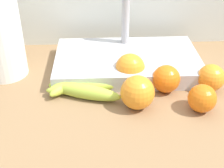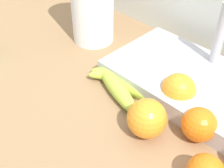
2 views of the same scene
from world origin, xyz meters
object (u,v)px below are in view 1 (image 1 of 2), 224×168
at_px(orange_back_left, 211,78).
at_px(orange_right, 138,92).
at_px(orange_front, 166,79).
at_px(orange_back_right, 202,98).
at_px(sink_basin, 127,61).
at_px(orange_center, 130,68).
at_px(banana_bunch, 82,84).

xyz_separation_m(orange_back_left, orange_right, (-0.20, -0.07, 0.01)).
bearing_deg(orange_back_left, orange_front, -179.20).
height_order(orange_back_right, orange_back_left, orange_back_left).
xyz_separation_m(orange_front, orange_back_left, (0.12, 0.00, -0.00)).
bearing_deg(sink_basin, orange_back_right, -52.19).
relative_size(orange_back_right, orange_right, 0.82).
relative_size(orange_front, sink_basin, 0.18).
xyz_separation_m(orange_right, sink_basin, (-0.01, 0.19, -0.02)).
height_order(orange_front, orange_back_right, orange_front).
height_order(orange_front, orange_back_left, orange_front).
bearing_deg(orange_back_right, orange_center, 138.72).
distance_m(orange_center, sink_basin, 0.07).
relative_size(banana_bunch, orange_back_right, 3.17).
bearing_deg(orange_center, orange_right, -86.82).
bearing_deg(banana_bunch, orange_center, 17.09).
distance_m(banana_bunch, orange_back_right, 0.31).
relative_size(orange_back_right, orange_back_left, 0.96).
bearing_deg(orange_back_left, orange_center, 166.39).
height_order(banana_bunch, sink_basin, sink_basin).
xyz_separation_m(orange_back_right, orange_back_left, (0.05, 0.09, 0.00)).
distance_m(orange_front, sink_basin, 0.15).
bearing_deg(orange_back_left, banana_bunch, 178.20).
distance_m(orange_right, sink_basin, 0.19).
bearing_deg(banana_bunch, orange_back_left, -1.80).
bearing_deg(orange_back_right, sink_basin, 127.81).
height_order(banana_bunch, orange_back_right, orange_back_right).
distance_m(orange_back_right, sink_basin, 0.26).
bearing_deg(sink_basin, orange_back_left, -29.39).
bearing_deg(orange_front, orange_center, 149.70).
relative_size(orange_front, orange_back_left, 1.02).
height_order(orange_back_right, orange_center, orange_center).
distance_m(banana_bunch, orange_center, 0.14).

